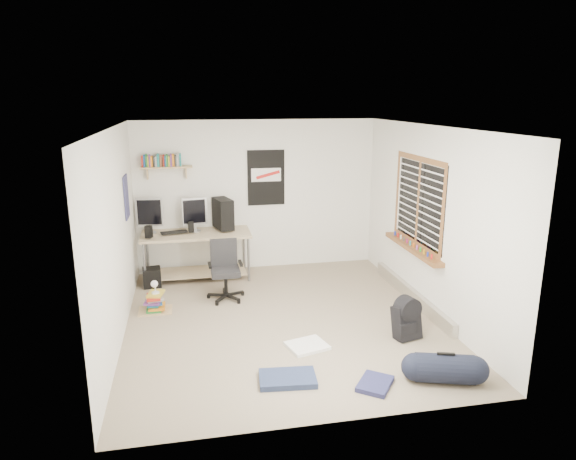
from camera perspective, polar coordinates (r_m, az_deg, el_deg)
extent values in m
cube|color=gray|center=(6.86, -0.64, -10.02)|extent=(4.00, 4.50, 0.01)
cube|color=white|center=(6.25, -0.70, 11.40)|extent=(4.00, 4.50, 0.01)
cube|color=silver|center=(8.62, -3.44, 3.84)|extent=(4.00, 0.01, 2.50)
cube|color=silver|center=(6.40, -18.61, -0.69)|extent=(0.01, 4.50, 2.50)
cube|color=silver|center=(7.08, 15.49, 0.97)|extent=(0.01, 4.50, 2.50)
cube|color=#C2B687|center=(8.39, -10.07, -2.89)|extent=(1.86, 1.25, 0.78)
cube|color=#A6A5AA|center=(8.36, -15.13, 1.31)|extent=(0.42, 0.15, 0.45)
cube|color=#97969B|center=(8.32, -10.32, 1.44)|extent=(0.40, 0.16, 0.43)
cube|color=black|center=(8.36, -7.24, 1.82)|extent=(0.33, 0.51, 0.49)
cube|color=black|center=(8.26, -12.55, -0.23)|extent=(0.43, 0.23, 0.02)
cube|color=black|center=(8.04, -15.22, -0.18)|extent=(0.12, 0.12, 0.19)
cube|color=black|center=(8.24, -10.73, 0.36)|extent=(0.09, 0.09, 0.17)
cube|color=black|center=(7.42, -6.98, -4.08)|extent=(0.58, 0.58, 0.86)
cube|color=tan|center=(8.35, -13.36, 6.81)|extent=(0.80, 0.22, 0.24)
cube|color=black|center=(8.56, -2.45, 5.82)|extent=(0.62, 0.03, 0.92)
cube|color=navy|center=(7.51, -17.53, 3.52)|extent=(0.02, 0.42, 0.60)
cube|color=brown|center=(7.28, 14.17, 3.03)|extent=(0.10, 1.50, 1.26)
cube|color=#B7B2A8|center=(7.66, 13.57, -6.99)|extent=(0.08, 2.50, 0.18)
cube|color=black|center=(6.49, 13.03, -9.95)|extent=(0.37, 0.32, 0.42)
cylinder|color=black|center=(5.68, 17.02, -14.60)|extent=(0.38, 0.38, 0.59)
cube|color=white|center=(6.17, 2.14, -12.73)|extent=(0.53, 0.48, 0.04)
cube|color=navy|center=(5.51, -0.04, -16.19)|extent=(0.62, 0.43, 0.06)
cube|color=#232550|center=(5.51, 9.64, -16.50)|extent=(0.48, 0.50, 0.05)
cube|color=#8C5E38|center=(7.31, -14.60, -7.62)|extent=(0.59, 0.55, 0.33)
cube|color=white|center=(7.20, -14.56, -5.98)|extent=(0.16, 0.20, 0.18)
cube|color=black|center=(8.25, -14.88, -5.13)|extent=(0.29, 0.29, 0.30)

